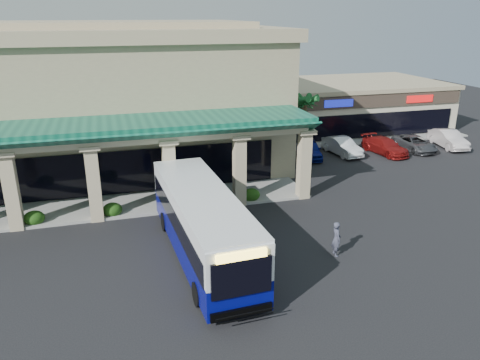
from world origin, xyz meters
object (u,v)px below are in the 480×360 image
object	(u,v)px
transit_bus	(203,225)
car_white	(342,146)
pedestrian	(336,239)
car_gray	(415,143)
car_red	(385,146)
car_silver	(309,149)
car_extra	(448,139)

from	to	relation	value
transit_bus	car_white	world-z (taller)	transit_bus
pedestrian	car_gray	xyz separation A→B (m)	(16.12, 15.96, -0.27)
pedestrian	car_red	size ratio (longest dim) A/B	0.38
car_white	car_silver	bearing A→B (deg)	175.15
car_red	car_extra	xyz separation A→B (m)	(6.92, 0.27, 0.10)
car_white	car_gray	bearing A→B (deg)	-11.02
transit_bus	car_gray	world-z (taller)	transit_bus
car_extra	car_silver	bearing A→B (deg)	-173.03
car_silver	car_extra	xyz separation A→B (m)	(13.89, -0.56, 0.04)
transit_bus	car_extra	size ratio (longest dim) A/B	2.58
transit_bus	car_gray	xyz separation A→B (m)	(22.76, 14.14, -1.10)
pedestrian	car_white	distance (m)	18.92
car_white	car_gray	xyz separation A→B (m)	(7.05, -0.64, -0.09)
transit_bus	car_gray	distance (m)	26.81
pedestrian	car_white	bearing A→B (deg)	-23.41
car_silver	car_white	bearing A→B (deg)	14.97
pedestrian	car_gray	distance (m)	22.69
transit_bus	pedestrian	bearing A→B (deg)	-18.17
car_white	car_red	distance (m)	3.90
transit_bus	car_extra	world-z (taller)	transit_bus
transit_bus	car_red	xyz separation A→B (m)	(19.50, 13.91, -1.05)
car_red	car_extra	bearing A→B (deg)	-7.16
car_silver	car_red	size ratio (longest dim) A/B	0.92
transit_bus	car_extra	xyz separation A→B (m)	(26.42, 14.17, -0.95)
car_gray	transit_bus	bearing A→B (deg)	-148.40
pedestrian	car_gray	world-z (taller)	pedestrian
car_gray	car_extra	distance (m)	3.66
car_silver	car_gray	xyz separation A→B (m)	(10.23, -0.59, -0.10)
transit_bus	car_white	xyz separation A→B (m)	(15.71, 14.78, -1.00)
pedestrian	car_silver	size ratio (longest dim) A/B	0.42
car_gray	car_extra	world-z (taller)	car_extra
car_extra	car_gray	bearing A→B (deg)	-170.20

